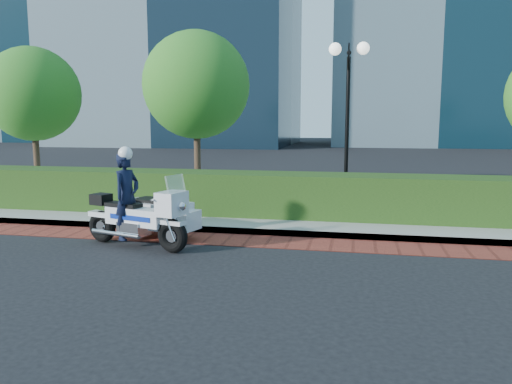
% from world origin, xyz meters
% --- Properties ---
extents(ground, '(120.00, 120.00, 0.00)m').
position_xyz_m(ground, '(0.00, 0.00, 0.00)').
color(ground, black).
rests_on(ground, ground).
extents(brick_strip, '(60.00, 1.00, 0.01)m').
position_xyz_m(brick_strip, '(0.00, 1.50, 0.01)').
color(brick_strip, maroon).
rests_on(brick_strip, ground).
extents(sidewalk, '(60.00, 8.00, 0.15)m').
position_xyz_m(sidewalk, '(0.00, 6.00, 0.07)').
color(sidewalk, gray).
rests_on(sidewalk, ground).
extents(hedge_main, '(18.00, 1.20, 1.00)m').
position_xyz_m(hedge_main, '(0.00, 3.60, 0.65)').
color(hedge_main, black).
rests_on(hedge_main, sidewalk).
extents(lamppost, '(1.02, 0.70, 4.21)m').
position_xyz_m(lamppost, '(1.00, 5.20, 2.96)').
color(lamppost, black).
rests_on(lamppost, sidewalk).
extents(tree_a, '(3.00, 3.00, 4.58)m').
position_xyz_m(tree_a, '(-9.00, 6.50, 3.22)').
color(tree_a, '#332319').
rests_on(tree_a, sidewalk).
extents(tree_b, '(3.20, 3.20, 4.89)m').
position_xyz_m(tree_b, '(-3.50, 6.50, 3.43)').
color(tree_b, '#332319').
rests_on(tree_b, sidewalk).
extents(police_motorcycle, '(2.32, 2.01, 1.92)m').
position_xyz_m(police_motorcycle, '(-2.81, 0.94, 0.66)').
color(police_motorcycle, black).
rests_on(police_motorcycle, ground).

